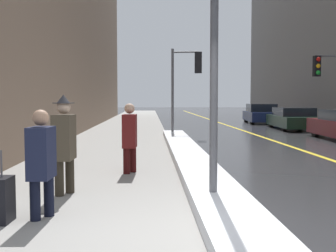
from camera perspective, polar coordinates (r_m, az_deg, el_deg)
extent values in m
plane|color=#2D2D30|center=(4.92, 6.95, -15.32)|extent=(160.00, 160.00, 0.00)
cube|color=gray|center=(19.69, -6.06, -1.02)|extent=(4.00, 80.00, 0.01)
cube|color=gold|center=(20.23, 11.16, -0.96)|extent=(0.16, 80.00, 0.00)
cube|color=white|center=(11.19, 2.85, -4.03)|extent=(0.88, 15.58, 0.21)
cylinder|color=#515156|center=(6.31, 6.25, 7.97)|extent=(0.12, 0.12, 4.15)
cylinder|color=#515156|center=(18.16, 0.62, 4.53)|extent=(0.11, 0.11, 3.76)
cylinder|color=#515156|center=(18.22, 2.37, 9.97)|extent=(1.10, 0.24, 0.07)
cube|color=black|center=(18.15, 4.12, 8.57)|extent=(0.33, 0.24, 0.90)
sphere|color=red|center=(18.29, 4.14, 9.43)|extent=(0.19, 0.19, 0.19)
sphere|color=orange|center=(18.27, 4.14, 8.54)|extent=(0.19, 0.19, 0.19)
sphere|color=green|center=(18.25, 4.13, 7.63)|extent=(0.19, 0.19, 0.19)
cylinder|color=#515156|center=(19.94, 20.92, 8.86)|extent=(1.10, 0.22, 0.07)
cube|color=black|center=(19.63, 19.51, 7.66)|extent=(0.32, 0.24, 0.90)
sphere|color=red|center=(19.55, 19.70, 8.52)|extent=(0.19, 0.19, 0.19)
sphere|color=orange|center=(19.52, 19.68, 7.67)|extent=(0.19, 0.19, 0.19)
sphere|color=green|center=(19.50, 19.66, 6.83)|extent=(0.19, 0.19, 0.19)
cylinder|color=black|center=(5.98, -15.85, -8.13)|extent=(0.14, 0.14, 0.78)
cylinder|color=black|center=(5.81, -17.58, -8.49)|extent=(0.14, 0.14, 0.78)
cube|color=#191E38|center=(5.81, -16.79, -3.48)|extent=(0.30, 0.48, 0.69)
sphere|color=tan|center=(5.78, -16.87, 1.10)|extent=(0.21, 0.21, 0.21)
cube|color=black|center=(6.15, -15.86, -4.46)|extent=(0.11, 0.22, 0.28)
cylinder|color=#2A241B|center=(7.34, -13.17, -5.64)|extent=(0.15, 0.15, 0.85)
cylinder|color=#2A241B|center=(7.15, -14.53, -5.91)|extent=(0.15, 0.15, 0.85)
cube|color=#473D2D|center=(7.17, -13.91, -1.50)|extent=(0.32, 0.53, 0.74)
sphere|color=beige|center=(7.15, -13.97, 2.54)|extent=(0.23, 0.23, 0.23)
cylinder|color=#28282D|center=(7.15, -13.98, 3.04)|extent=(0.36, 0.36, 0.01)
cone|color=#28282D|center=(7.15, -13.99, 3.60)|extent=(0.22, 0.22, 0.14)
cylinder|color=#340C0C|center=(9.21, -4.77, -3.82)|extent=(0.14, 0.14, 0.81)
cylinder|color=#340C0C|center=(9.00, -5.64, -3.99)|extent=(0.14, 0.14, 0.81)
cube|color=#561414|center=(9.05, -5.22, -0.67)|extent=(0.31, 0.50, 0.71)
sphere|color=tan|center=(9.03, -5.24, 2.37)|extent=(0.22, 0.22, 0.22)
cube|color=black|center=(9.40, -5.02, -1.43)|extent=(0.11, 0.22, 0.28)
cylinder|color=black|center=(18.87, 19.38, -0.35)|extent=(0.22, 0.71, 0.71)
cube|color=black|center=(23.48, 16.51, 0.66)|extent=(2.17, 4.95, 0.57)
cube|color=black|center=(23.34, 16.61, 1.88)|extent=(1.87, 2.62, 0.43)
cylinder|color=black|center=(24.74, 13.79, 0.63)|extent=(0.23, 0.70, 0.69)
cylinder|color=black|center=(25.14, 17.40, 0.62)|extent=(0.23, 0.70, 0.69)
cylinder|color=black|center=(21.83, 15.48, 0.22)|extent=(0.23, 0.70, 0.69)
cylinder|color=black|center=(22.28, 19.53, 0.21)|extent=(0.23, 0.70, 0.69)
cube|color=navy|center=(28.96, 12.46, 1.31)|extent=(2.19, 4.36, 0.62)
cube|color=black|center=(28.84, 12.51, 2.44)|extent=(1.88, 2.32, 0.52)
cylinder|color=black|center=(30.13, 10.53, 1.19)|extent=(0.29, 0.70, 0.69)
cylinder|color=black|center=(30.40, 13.48, 1.17)|extent=(0.29, 0.70, 0.69)
cylinder|color=black|center=(27.54, 11.33, 0.96)|extent=(0.29, 0.70, 0.69)
cylinder|color=black|center=(27.84, 14.54, 0.94)|extent=(0.29, 0.70, 0.69)
cube|color=black|center=(5.88, -21.53, -9.35)|extent=(0.24, 0.37, 0.60)
cylinder|color=#4C4C51|center=(5.79, -21.64, -4.77)|extent=(0.02, 0.02, 0.35)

